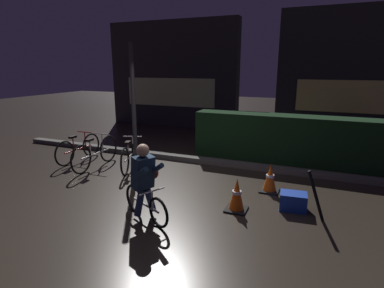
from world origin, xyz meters
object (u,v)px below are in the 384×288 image
Objects in this scene: parked_bike_center_left at (130,155)px; traffic_cone_near at (237,195)px; parked_bike_left_mid at (96,153)px; parked_bike_leftmost at (79,148)px; traffic_cone_far at (270,178)px; street_post at (134,108)px; closed_umbrella at (316,196)px; blue_crate at (293,201)px; cyclist at (145,182)px.

traffic_cone_near is (2.92, -1.20, -0.06)m from parked_bike_center_left.
parked_bike_leftmost is at bearing 70.24° from parked_bike_left_mid.
parked_bike_leftmost reaches higher than traffic_cone_far.
closed_umbrella is (4.07, -1.15, -1.05)m from street_post.
traffic_cone_near is 1.31× the size of blue_crate.
street_post reaches higher than traffic_cone_near.
cyclist is at bearing -121.45° from parked_bike_leftmost.
blue_crate is at bearing -13.58° from street_post.
cyclist is at bearing 14.78° from closed_umbrella.
parked_bike_left_mid reaches higher than parked_bike_center_left.
parked_bike_center_left reaches higher than traffic_cone_far.
traffic_cone_far is at bearing 69.66° from traffic_cone_near.
parked_bike_leftmost is at bearing -176.76° from street_post.
parked_bike_left_mid is at bearing -178.56° from traffic_cone_far.
traffic_cone_far is at bearing -4.31° from street_post.
parked_bike_center_left is at bearing 154.85° from cyclist.
traffic_cone_near is (2.83, -1.30, -1.18)m from street_post.
traffic_cone_near is 1.56m from cyclist.
street_post is 2.77m from cyclist.
blue_crate is 0.50m from closed_umbrella.
parked_bike_leftmost is 2.84× the size of traffic_cone_far.
closed_umbrella is at bearing -15.78° from street_post.
traffic_cone_near is 0.99m from blue_crate.
cyclist is at bearing -53.82° from street_post.
cyclist is (1.65, -2.03, 0.29)m from parked_bike_center_left.
traffic_cone_near is at bearing -24.64° from street_post.
parked_bike_left_mid is (-0.92, -0.35, -1.10)m from street_post.
street_post is 2.34× the size of cyclist.
parked_bike_leftmost is 4.67m from traffic_cone_near.
closed_umbrella is (0.34, -0.25, 0.26)m from blue_crate.
street_post is 1.89× the size of parked_bike_center_left.
traffic_cone_near is 0.68× the size of closed_umbrella.
street_post reaches higher than blue_crate.
closed_umbrella is at bearing -47.07° from traffic_cone_far.
cyclist is (-1.28, -0.83, 0.35)m from traffic_cone_near.
blue_crate is (0.89, 0.40, -0.13)m from traffic_cone_near.
parked_bike_center_left is 3.50× the size of blue_crate.
closed_umbrella is at bearing -123.19° from parked_bike_center_left.
parked_bike_center_left is (0.83, 0.24, -0.02)m from parked_bike_left_mid.
parked_bike_center_left is at bearing 177.59° from traffic_cone_far.
parked_bike_leftmost is at bearing 178.27° from traffic_cone_far.
street_post reaches higher than closed_umbrella.
traffic_cone_far is 1.26× the size of blue_crate.
traffic_cone_near is at bearing 0.34° from closed_umbrella.
closed_umbrella is at bearing -36.00° from blue_crate.
parked_bike_left_mid is 3.07× the size of traffic_cone_far.
cyclist is at bearing -146.88° from traffic_cone_near.
traffic_cone_far is 2.55m from cyclist.
cyclist reaches higher than traffic_cone_near.
cyclist reaches higher than traffic_cone_far.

